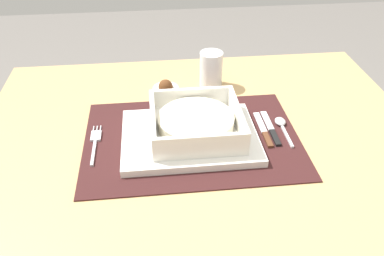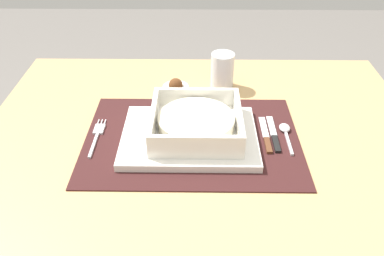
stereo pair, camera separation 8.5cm
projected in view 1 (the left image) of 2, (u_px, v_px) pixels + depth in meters
The scene contains 10 objects.
dining_table at pixel (200, 167), 0.96m from camera, with size 0.99×0.74×0.75m.
placemat at pixel (192, 139), 0.87m from camera, with size 0.46×0.33×0.00m, color #381919.
serving_plate at pixel (190, 137), 0.86m from camera, with size 0.29×0.21×0.02m, color white.
porridge_bowl at pixel (196, 123), 0.85m from camera, with size 0.19×0.19×0.05m.
fork at pixel (95, 141), 0.85m from camera, with size 0.02×0.14×0.00m.
spoon at pixel (282, 124), 0.90m from camera, with size 0.02×0.11×0.01m.
butter_knife at pixel (272, 130), 0.89m from camera, with size 0.01×0.13×0.01m.
bread_knife at pixel (264, 131), 0.88m from camera, with size 0.01×0.13×0.01m.
drinking_glass at pixel (211, 71), 1.04m from camera, with size 0.06×0.06×0.09m.
condiment_saucer at pixel (166, 88), 1.03m from camera, with size 0.07×0.07×0.04m.
Camera 1 is at (-0.10, -0.72, 1.27)m, focal length 37.38 mm.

